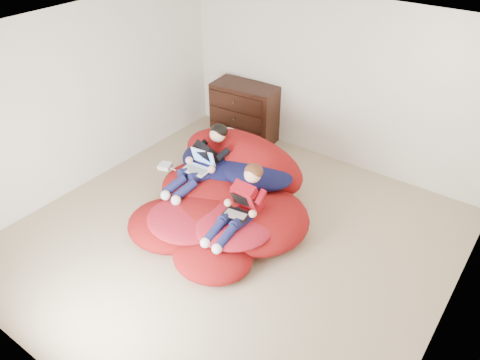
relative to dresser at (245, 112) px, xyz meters
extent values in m
cube|color=tan|center=(1.40, -2.22, -0.61)|extent=(5.10, 5.10, 0.25)
cube|color=white|center=(1.40, 0.29, 0.77)|extent=(5.10, 0.02, 2.50)
cube|color=white|center=(1.40, -4.73, 0.77)|extent=(5.10, 0.02, 2.50)
cube|color=white|center=(-1.11, -2.22, 0.77)|extent=(0.02, 5.10, 2.50)
cube|color=white|center=(3.91, -2.22, 0.77)|extent=(0.02, 5.10, 2.50)
cube|color=white|center=(1.40, -2.22, 2.03)|extent=(5.10, 5.10, 0.02)
cube|color=black|center=(0.00, 0.01, 0.00)|extent=(1.12, 0.64, 0.97)
cube|color=black|center=(0.00, -0.27, -0.29)|extent=(0.96, 0.11, 0.23)
cylinder|color=#4C3F26|center=(0.00, -0.29, -0.29)|extent=(0.04, 0.06, 0.03)
cube|color=black|center=(0.00, -0.27, 0.00)|extent=(0.96, 0.11, 0.23)
cylinder|color=#4C3F26|center=(0.00, -0.29, 0.00)|extent=(0.04, 0.06, 0.03)
cube|color=black|center=(0.00, -0.27, 0.29)|extent=(0.96, 0.11, 0.23)
cylinder|color=#4C3F26|center=(0.00, -0.29, 0.29)|extent=(0.04, 0.06, 0.03)
ellipsoid|color=maroon|center=(0.73, -1.76, -0.26)|extent=(1.47, 1.32, 0.53)
ellipsoid|color=maroon|center=(1.52, -1.93, -0.28)|extent=(1.42, 1.38, 0.51)
ellipsoid|color=maroon|center=(1.06, -2.31, -0.30)|extent=(1.46, 1.17, 0.47)
ellipsoid|color=maroon|center=(0.71, -2.61, -0.34)|extent=(1.11, 1.02, 0.37)
ellipsoid|color=maroon|center=(1.50, -2.73, -0.35)|extent=(0.97, 0.89, 0.32)
ellipsoid|color=maroon|center=(0.81, -1.20, -0.08)|extent=(1.94, 0.86, 0.86)
ellipsoid|color=#11133F|center=(0.61, -1.44, 0.00)|extent=(1.15, 0.94, 0.29)
ellipsoid|color=#11133F|center=(1.18, -1.43, 0.04)|extent=(1.11, 0.78, 0.27)
ellipsoid|color=#B01928|center=(1.49, -2.31, -0.14)|extent=(1.00, 1.00, 0.18)
ellipsoid|color=#B01928|center=(0.94, -2.55, -0.18)|extent=(1.02, 0.91, 0.18)
ellipsoid|color=white|center=(0.49, -1.06, 0.14)|extent=(0.48, 0.30, 0.30)
cube|color=black|center=(0.60, -1.63, 0.16)|extent=(0.43, 0.51, 0.44)
sphere|color=#E8AB8E|center=(0.60, -1.47, 0.42)|extent=(0.22, 0.22, 0.22)
ellipsoid|color=black|center=(0.60, -1.44, 0.45)|extent=(0.24, 0.23, 0.19)
cylinder|color=#151842|center=(0.51, -1.95, 0.03)|extent=(0.25, 0.38, 0.20)
cylinder|color=#151842|center=(0.51, -2.27, -0.01)|extent=(0.22, 0.36, 0.23)
sphere|color=white|center=(0.51, -2.45, -0.07)|extent=(0.13, 0.13, 0.13)
cylinder|color=#151842|center=(0.69, -1.95, 0.03)|extent=(0.25, 0.38, 0.20)
cylinder|color=#151842|center=(0.69, -2.27, -0.01)|extent=(0.22, 0.36, 0.23)
sphere|color=white|center=(0.69, -2.45, -0.07)|extent=(0.13, 0.13, 0.13)
cube|color=#AA0F1A|center=(1.54, -2.09, 0.13)|extent=(0.30, 0.32, 0.45)
sphere|color=#E8AB8E|center=(1.54, -2.00, 0.41)|extent=(0.20, 0.20, 0.20)
ellipsoid|color=#4F2A15|center=(1.54, -1.97, 0.44)|extent=(0.23, 0.21, 0.17)
cylinder|color=#151842|center=(1.45, -2.33, -0.04)|extent=(0.14, 0.33, 0.18)
cylinder|color=#151842|center=(1.45, -2.63, -0.07)|extent=(0.12, 0.32, 0.21)
sphere|color=white|center=(1.45, -2.80, -0.12)|extent=(0.12, 0.12, 0.12)
cylinder|color=#151842|center=(1.62, -2.33, -0.04)|extent=(0.14, 0.33, 0.18)
cylinder|color=#151842|center=(1.62, -2.63, -0.07)|extent=(0.12, 0.32, 0.21)
sphere|color=white|center=(1.62, -2.80, -0.12)|extent=(0.12, 0.12, 0.12)
cube|color=white|center=(0.60, -1.94, 0.09)|extent=(0.36, 0.27, 0.01)
cube|color=gray|center=(0.60, -1.95, 0.10)|extent=(0.30, 0.16, 0.00)
cube|color=white|center=(0.60, -1.79, 0.22)|extent=(0.35, 0.10, 0.24)
cube|color=#3F79D8|center=(0.60, -1.79, 0.22)|extent=(0.31, 0.08, 0.19)
cube|color=black|center=(1.54, -2.32, 0.03)|extent=(0.33, 0.25, 0.01)
cube|color=gray|center=(1.54, -2.33, 0.04)|extent=(0.27, 0.15, 0.00)
cube|color=black|center=(1.54, -2.17, 0.13)|extent=(0.31, 0.15, 0.19)
cube|color=#54ACC4|center=(1.54, -2.18, 0.13)|extent=(0.27, 0.12, 0.16)
cube|color=white|center=(0.02, -1.94, -0.06)|extent=(0.21, 0.21, 0.06)
camera|label=1|loc=(4.11, -5.78, 3.40)|focal=35.00mm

